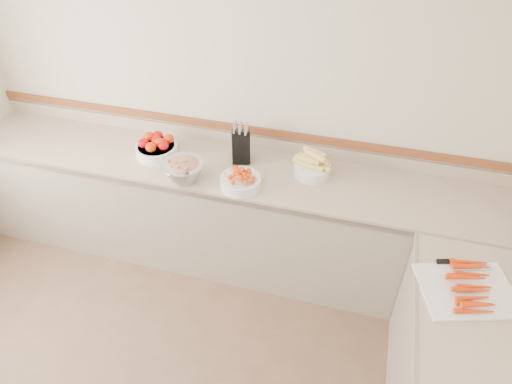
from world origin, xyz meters
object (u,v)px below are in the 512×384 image
(tomato_bowl, at_px, (157,147))
(corn_bowl, at_px, (312,166))
(knife_block, at_px, (241,145))
(rhubarb_bowl, at_px, (183,170))
(cutting_board, at_px, (468,287))
(cherry_tomato_bowl, at_px, (240,180))

(tomato_bowl, distance_m, corn_bowl, 1.15)
(knife_block, xyz_separation_m, corn_bowl, (0.53, -0.03, -0.06))
(rhubarb_bowl, distance_m, cutting_board, 1.88)
(cherry_tomato_bowl, height_order, corn_bowl, corn_bowl)
(knife_block, distance_m, cutting_board, 1.72)
(knife_block, distance_m, corn_bowl, 0.53)
(cherry_tomato_bowl, bearing_deg, cutting_board, -20.34)
(tomato_bowl, bearing_deg, corn_bowl, 3.46)
(cherry_tomato_bowl, xyz_separation_m, cutting_board, (1.42, -0.53, -0.03))
(corn_bowl, bearing_deg, rhubarb_bowl, -160.40)
(corn_bowl, bearing_deg, cherry_tomato_bowl, -148.71)
(knife_block, height_order, tomato_bowl, knife_block)
(knife_block, relative_size, cutting_board, 0.55)
(tomato_bowl, xyz_separation_m, corn_bowl, (1.15, 0.07, 0.00))
(knife_block, bearing_deg, rhubarb_bowl, -133.33)
(tomato_bowl, height_order, cherry_tomato_bowl, tomato_bowl)
(corn_bowl, relative_size, cutting_board, 0.50)
(tomato_bowl, distance_m, cutting_board, 2.24)
(corn_bowl, distance_m, rhubarb_bowl, 0.89)
(knife_block, bearing_deg, cherry_tomato_bowl, -74.36)
(knife_block, distance_m, tomato_bowl, 0.63)
(cherry_tomato_bowl, bearing_deg, knife_block, 105.64)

